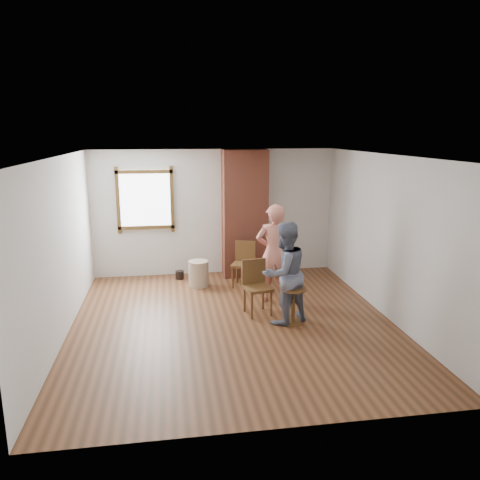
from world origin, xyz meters
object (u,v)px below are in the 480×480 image
stoneware_crock (199,274)px  dining_chair_left (244,261)px  dining_chair_right (256,284)px  person_pink (274,253)px  man (284,273)px  side_table (293,299)px

stoneware_crock → dining_chair_left: dining_chair_left is taller
dining_chair_right → person_pink: 0.75m
man → person_pink: size_ratio=0.93×
dining_chair_right → person_pink: person_pink is taller
man → person_pink: bearing=-119.0°
stoneware_crock → dining_chair_right: bearing=-60.8°
dining_chair_left → man: bearing=-56.6°
dining_chair_left → person_pink: size_ratio=0.50×
person_pink → dining_chair_left: bearing=-59.5°
dining_chair_right → side_table: bearing=-60.8°
dining_chair_left → side_table: (0.45, -1.99, -0.08)m
dining_chair_left → side_table: size_ratio=1.45×
dining_chair_right → side_table: dining_chair_right is taller
dining_chair_right → side_table: 0.75m
dining_chair_left → person_pink: 1.07m
side_table → person_pink: size_ratio=0.34×
dining_chair_left → dining_chair_right: size_ratio=0.97×
stoneware_crock → side_table: side_table is taller
side_table → man: size_ratio=0.37×
person_pink → man: bearing=94.7°
dining_chair_left → man: 1.95m
side_table → person_pink: (-0.07, 1.07, 0.47)m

